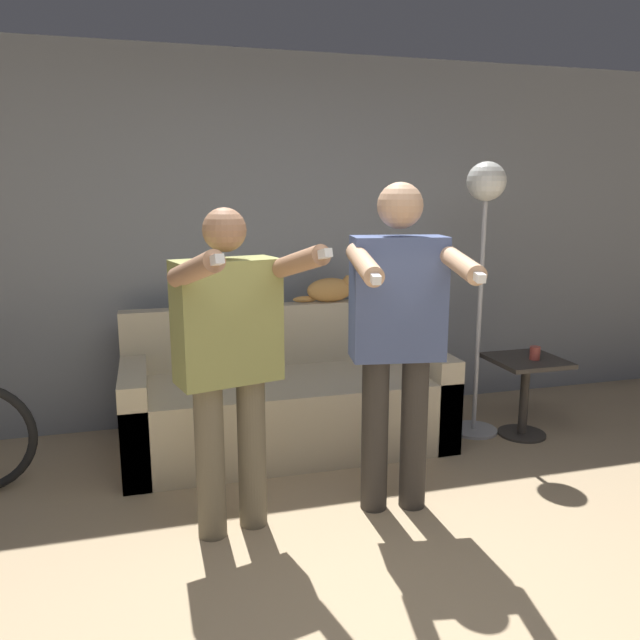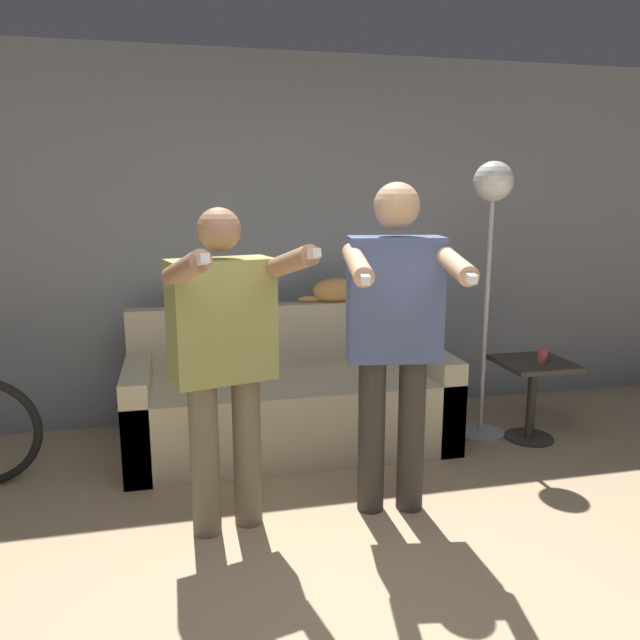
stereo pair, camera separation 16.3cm
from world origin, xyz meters
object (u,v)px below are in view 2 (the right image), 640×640
object	(u,v)px
cat	(337,289)
floor_lamp	(491,221)
person_left	(224,349)
cup	(542,356)
couch	(290,402)
side_table	(533,383)
person_right	(395,327)

from	to	relation	value
cat	floor_lamp	world-z (taller)	floor_lamp
person_left	cup	world-z (taller)	person_left
cat	cup	distance (m)	1.45
person_left	floor_lamp	xyz separation A→B (m)	(1.80, 0.86, 0.54)
cat	cup	world-z (taller)	cat
couch	floor_lamp	xyz separation A→B (m)	(1.31, -0.13, 1.17)
couch	person_left	bearing A→B (deg)	-116.28
person_left	cup	size ratio (longest dim) A/B	17.68
person_left	cat	world-z (taller)	person_left
person_left	cat	size ratio (longest dim) A/B	3.51
couch	floor_lamp	world-z (taller)	floor_lamp
cat	side_table	xyz separation A→B (m)	(1.21, -0.60, -0.59)
cat	cup	size ratio (longest dim) A/B	5.04
person_left	person_right	size ratio (longest dim) A/B	0.93
side_table	floor_lamp	bearing A→B (deg)	152.75
floor_lamp	couch	bearing A→B (deg)	174.41
couch	person_left	size ratio (longest dim) A/B	1.31
person_left	person_right	world-z (taller)	person_right
person_right	cup	size ratio (longest dim) A/B	18.96
couch	floor_lamp	distance (m)	1.77
person_right	side_table	size ratio (longest dim) A/B	3.10
couch	cat	xyz separation A→B (m)	(0.40, 0.32, 0.69)
couch	cat	size ratio (longest dim) A/B	4.58
couch	side_table	bearing A→B (deg)	-9.83
person_right	side_table	xyz separation A→B (m)	(1.25, 0.71, -0.60)
cat	cup	bearing A→B (deg)	-27.35
person_left	person_right	bearing A→B (deg)	-13.99
person_left	cup	distance (m)	2.25
cup	cat	bearing A→B (deg)	152.65
cat	person_left	bearing A→B (deg)	-124.09
person_right	cat	distance (m)	1.31
person_right	floor_lamp	distance (m)	1.37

